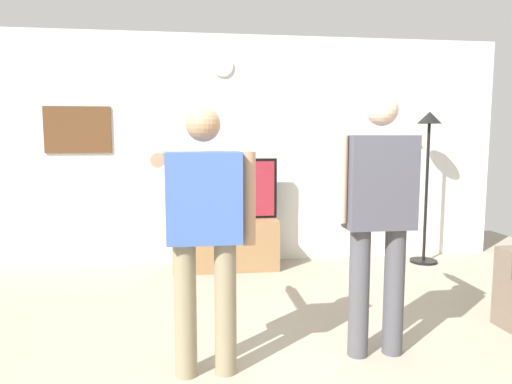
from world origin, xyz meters
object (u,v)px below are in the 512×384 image
(wall_clock, at_px, (222,66))
(person_standing_nearer_lamp, at_px, (204,225))
(tv_stand, at_px, (226,244))
(framed_picture, at_px, (78,130))
(television, at_px, (225,189))
(person_standing_nearer_couch, at_px, (378,208))
(floor_lamp, at_px, (428,156))

(wall_clock, bearing_deg, person_standing_nearer_lamp, -96.42)
(tv_stand, distance_m, framed_picture, 2.12)
(tv_stand, bearing_deg, television, 90.00)
(person_standing_nearer_lamp, xyz_separation_m, person_standing_nearer_couch, (1.18, 0.11, 0.06))
(tv_stand, relative_size, person_standing_nearer_lamp, 0.70)
(television, height_order, wall_clock, wall_clock)
(television, distance_m, wall_clock, 1.43)
(wall_clock, relative_size, framed_picture, 0.33)
(floor_lamp, bearing_deg, person_standing_nearer_couch, -124.57)
(floor_lamp, relative_size, person_standing_nearer_lamp, 1.07)
(person_standing_nearer_lamp, bearing_deg, floor_lamp, 40.69)
(wall_clock, bearing_deg, person_standing_nearer_couch, -71.17)
(tv_stand, distance_m, person_standing_nearer_couch, 2.55)
(tv_stand, relative_size, person_standing_nearer_couch, 0.66)
(person_standing_nearer_lamp, bearing_deg, person_standing_nearer_couch, 5.51)
(television, distance_m, floor_lamp, 2.43)
(framed_picture, relative_size, person_standing_nearer_lamp, 0.43)
(tv_stand, xyz_separation_m, person_standing_nearer_couch, (0.88, -2.28, 0.74))
(tv_stand, relative_size, floor_lamp, 0.66)
(television, relative_size, floor_lamp, 0.66)
(floor_lamp, height_order, person_standing_nearer_lamp, floor_lamp)
(tv_stand, xyz_separation_m, television, (0.00, 0.05, 0.63))
(wall_clock, relative_size, person_standing_nearer_lamp, 0.14)
(wall_clock, bearing_deg, floor_lamp, -8.61)
(tv_stand, distance_m, floor_lamp, 2.60)
(framed_picture, relative_size, person_standing_nearer_couch, 0.41)
(floor_lamp, bearing_deg, tv_stand, 178.26)
(tv_stand, relative_size, television, 0.99)
(wall_clock, xyz_separation_m, person_standing_nearer_lamp, (-0.30, -2.68, -1.36))
(tv_stand, distance_m, television, 0.63)
(framed_picture, bearing_deg, person_standing_nearer_lamp, -63.45)
(tv_stand, height_order, framed_picture, framed_picture)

